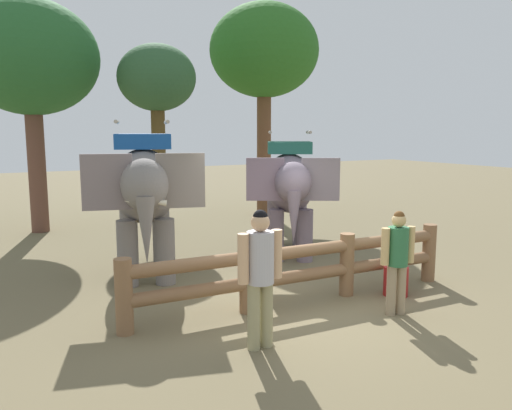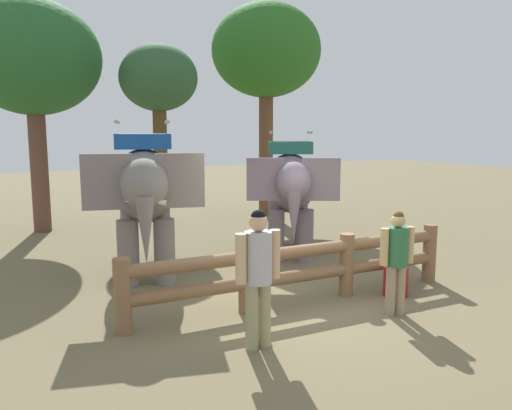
{
  "view_description": "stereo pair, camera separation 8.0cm",
  "coord_description": "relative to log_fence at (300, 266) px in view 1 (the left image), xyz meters",
  "views": [
    {
      "loc": [
        -4.32,
        -6.45,
        2.75
      ],
      "look_at": [
        0.0,
        1.58,
        1.4
      ],
      "focal_mm": 35.71,
      "sensor_mm": 36.0,
      "label": 1
    },
    {
      "loc": [
        -4.25,
        -6.48,
        2.75
      ],
      "look_at": [
        0.0,
        1.58,
        1.4
      ],
      "focal_mm": 35.71,
      "sensor_mm": 36.0,
      "label": 2
    }
  ],
  "objects": [
    {
      "name": "tree_back_center",
      "position": [
        -3.04,
        8.23,
        3.96
      ],
      "size": [
        3.52,
        3.52,
        6.12
      ],
      "color": "brown",
      "rests_on": "ground"
    },
    {
      "name": "tourist_woman_in_black",
      "position": [
        -1.36,
        -1.18,
        0.42
      ],
      "size": [
        0.63,
        0.36,
        1.78
      ],
      "color": "#999268",
      "rests_on": "ground"
    },
    {
      "name": "tree_far_right",
      "position": [
        -0.04,
        7.0,
        3.39
      ],
      "size": [
        2.1,
        2.1,
        5.03
      ],
      "color": "#523F1E",
      "rests_on": "ground"
    },
    {
      "name": "ground_plane",
      "position": [
        0.0,
        -0.12,
        -0.61
      ],
      "size": [
        60.0,
        60.0,
        0.0
      ],
      "primitive_type": "plane",
      "color": "brown"
    },
    {
      "name": "feed_bucket",
      "position": [
        1.64,
        -0.44,
        -0.36
      ],
      "size": [
        0.41,
        0.41,
        0.49
      ],
      "color": "maroon",
      "rests_on": "ground"
    },
    {
      "name": "tree_far_left",
      "position": [
        3.7,
        7.8,
        4.54
      ],
      "size": [
        3.43,
        3.43,
        6.67
      ],
      "color": "brown",
      "rests_on": "ground"
    },
    {
      "name": "log_fence",
      "position": [
        0.0,
        0.0,
        0.0
      ],
      "size": [
        5.77,
        0.4,
        1.05
      ],
      "color": "brown",
      "rests_on": "ground"
    },
    {
      "name": "elephant_near_left",
      "position": [
        -1.71,
        2.66,
        1.04
      ],
      "size": [
        2.27,
        3.5,
        2.93
      ],
      "color": "slate",
      "rests_on": "ground"
    },
    {
      "name": "elephant_center",
      "position": [
        1.54,
        2.78,
        0.93
      ],
      "size": [
        2.57,
        3.18,
        2.73
      ],
      "color": "slate",
      "rests_on": "ground"
    },
    {
      "name": "tourist_man_in_blue",
      "position": [
        1.01,
        -1.1,
        0.3
      ],
      "size": [
        0.55,
        0.35,
        1.57
      ],
      "color": "#9D8767",
      "rests_on": "ground"
    }
  ]
}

